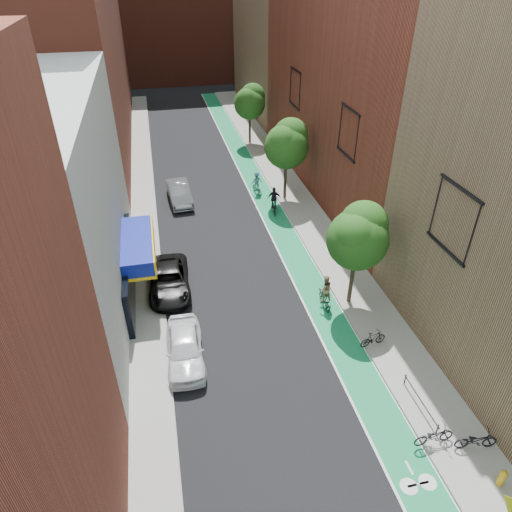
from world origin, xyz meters
TOP-DOWN VIEW (x-y plane):
  - ground at (0.00, 0.00)m, footprint 160.00×160.00m
  - bike_lane at (4.00, 26.00)m, footprint 2.00×68.00m
  - sidewalk_left at (-6.00, 26.00)m, footprint 2.00×68.00m
  - sidewalk_right at (6.50, 26.00)m, footprint 3.00×68.00m
  - building_left_white at (-11.00, 14.00)m, footprint 8.00×20.00m
  - building_left_far_red at (-11.00, 42.00)m, footprint 8.00×36.00m
  - building_right_mid_red at (12.00, 26.00)m, footprint 8.00×28.00m
  - building_right_far_tan at (12.00, 50.00)m, footprint 8.00×20.00m
  - building_far_closure at (0.00, 72.00)m, footprint 30.00×14.00m
  - tree_near at (5.65, 10.02)m, footprint 3.40×3.36m
  - tree_mid at (5.65, 24.02)m, footprint 3.55×3.53m
  - tree_far at (5.65, 38.02)m, footprint 3.30×3.25m
  - parked_car_white at (-4.20, 7.59)m, footprint 1.98×4.63m
  - parked_car_black at (-4.60, 13.59)m, footprint 2.57×5.31m
  - parked_car_silver at (-3.00, 25.51)m, footprint 1.98×4.89m
  - cyclist_lane_near at (4.08, 10.09)m, footprint 0.85×1.70m
  - cyclist_lane_mid at (4.14, 21.89)m, footprint 1.12×1.78m
  - cyclist_lane_far at (3.58, 25.70)m, footprint 1.13×1.63m
  - parked_bike_near at (6.98, -0.11)m, footprint 1.86×0.90m
  - parked_bike_mid at (5.40, 6.32)m, footprint 1.54×0.64m
  - parked_bike_far at (5.40, 0.45)m, footprint 1.78×0.63m
  - fire_hydrant at (6.99, -1.73)m, footprint 0.28×0.28m

SIDE VIEW (x-z plane):
  - ground at x=0.00m, z-range 0.00..0.00m
  - bike_lane at x=4.00m, z-range 0.00..0.01m
  - sidewalk_left at x=-6.00m, z-range 0.00..0.15m
  - sidewalk_right at x=6.50m, z-range 0.00..0.15m
  - fire_hydrant at x=6.99m, z-range 0.18..0.99m
  - parked_bike_mid at x=5.40m, z-range 0.15..1.04m
  - parked_bike_far at x=5.40m, z-range 0.15..1.08m
  - parked_bike_near at x=6.98m, z-range 0.15..1.09m
  - parked_car_black at x=-4.60m, z-range 0.00..1.46m
  - parked_car_white at x=-4.20m, z-range 0.00..1.56m
  - parked_car_silver at x=-3.00m, z-range 0.00..1.58m
  - cyclist_lane_mid at x=4.14m, z-range -0.24..1.92m
  - cyclist_lane_far at x=3.58m, z-range -0.10..1.82m
  - cyclist_lane_near at x=4.08m, z-range -0.15..1.93m
  - tree_far at x=5.65m, z-range 1.40..7.60m
  - tree_near at x=5.65m, z-range 1.45..7.87m
  - tree_mid at x=5.65m, z-range 1.52..8.26m
  - building_left_white at x=-11.00m, z-range 0.00..12.00m
  - building_right_far_tan at x=12.00m, z-range 0.00..18.00m
  - building_far_closure at x=0.00m, z-range 0.00..20.00m
  - building_left_far_red at x=-11.00m, z-range 0.00..22.00m
  - building_right_mid_red at x=12.00m, z-range 0.00..22.00m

